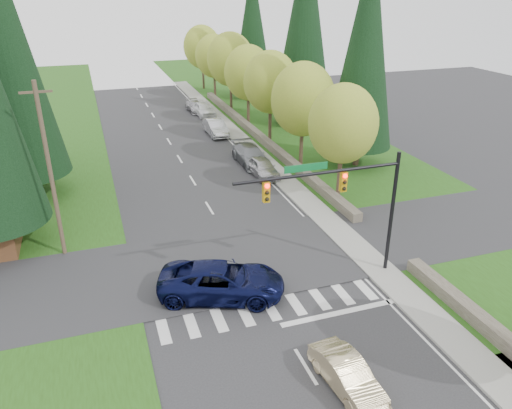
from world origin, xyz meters
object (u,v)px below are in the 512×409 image
sedan_champagne (347,375)px  parked_car_b (251,155)px  parked_car_a (263,167)px  parked_car_d (203,109)px  parked_car_e (195,107)px  suv_navy (222,281)px  parked_car_c (216,127)px

sedan_champagne → parked_car_b: 26.26m
sedan_champagne → parked_car_a: size_ratio=0.90×
parked_car_d → parked_car_e: size_ratio=1.06×
parked_car_b → parked_car_e: size_ratio=1.25×
suv_navy → parked_car_c: 28.54m
suv_navy → parked_car_e: bearing=10.2°
suv_navy → parked_car_b: 19.78m
suv_navy → parked_car_c: bearing=6.7°
parked_car_b → parked_car_e: 19.72m
suv_navy → parked_car_a: suv_navy is taller
parked_car_a → parked_car_e: parked_car_a is taller
parked_car_a → parked_car_b: (0.00, 3.09, 0.04)m
suv_navy → parked_car_c: (6.88, 27.70, -0.08)m
suv_navy → parked_car_d: size_ratio=1.37×
parked_car_a → parked_car_e: bearing=88.8°
parked_car_c → parked_car_e: bearing=88.2°
parked_car_c → parked_car_e: (0.15, 10.30, -0.17)m
parked_car_c → sedan_champagne: bearing=-97.3°
parked_car_a → parked_car_c: 12.52m
sedan_champagne → parked_car_e: size_ratio=0.91×
sedan_champagne → parked_car_a: 23.23m
parked_car_b → parked_car_d: parked_car_b is taller
sedan_champagne → parked_car_c: size_ratio=0.81×
parked_car_d → parked_car_c: bearing=-99.1°
parked_car_a → parked_car_d: (0.00, 20.64, 0.04)m
parked_car_a → parked_car_b: 3.09m
parked_car_d → parked_car_a: bearing=-94.5°
parked_car_a → parked_car_c: size_ratio=0.90×
parked_car_b → parked_car_e: parked_car_b is taller
sedan_champagne → parked_car_d: bearing=78.0°
sedan_champagne → suv_navy: 8.13m
suv_navy → parked_car_a: (7.53, 15.20, -0.13)m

